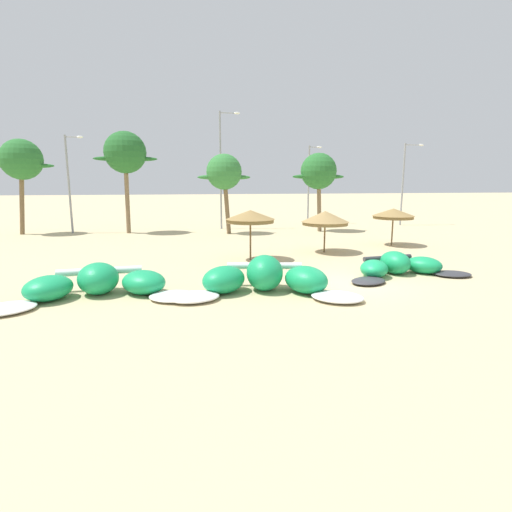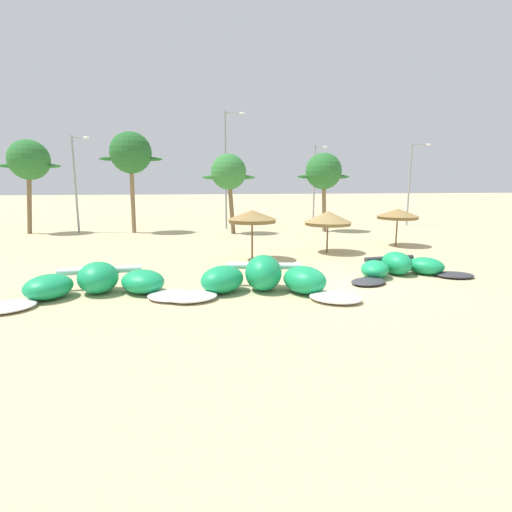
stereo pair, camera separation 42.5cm
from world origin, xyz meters
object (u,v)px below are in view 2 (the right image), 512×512
(lamppost_west, at_px, (76,179))
(lamppost_east, at_px, (411,179))
(beach_umbrella_near_van, at_px, (252,216))
(palm_center_left, at_px, (324,172))
(lamppost_west_center, at_px, (227,165))
(kite_far_left, at_px, (97,284))
(kite_left, at_px, (263,279))
(kite_left_of_center, at_px, (401,267))
(lamppost_east_center, at_px, (315,180))
(beach_umbrella_middle, at_px, (328,218))
(palm_leftmost, at_px, (29,161))
(beach_umbrella_near_palms, at_px, (398,214))
(palm_left_of_gap, at_px, (229,173))
(palm_left, at_px, (131,154))

(lamppost_west, distance_m, lamppost_east, 31.43)
(beach_umbrella_near_van, bearing_deg, palm_center_left, 55.98)
(lamppost_west_center, distance_m, lamppost_east, 18.46)
(kite_far_left, bearing_deg, lamppost_east, 40.18)
(kite_far_left, distance_m, lamppost_east, 33.82)
(beach_umbrella_near_van, xyz_separation_m, lamppost_east, (18.57, 15.53, 2.16))
(kite_left, height_order, kite_left_of_center, kite_left)
(palm_center_left, height_order, lamppost_east_center, lamppost_east_center)
(kite_left_of_center, distance_m, lamppost_east_center, 24.24)
(kite_left_of_center, relative_size, lamppost_west_center, 0.61)
(beach_umbrella_middle, height_order, palm_leftmost, palm_leftmost)
(beach_umbrella_near_palms, bearing_deg, lamppost_east_center, 93.82)
(kite_left, height_order, lamppost_east_center, lamppost_east_center)
(palm_leftmost, distance_m, palm_left_of_gap, 16.64)
(lamppost_east, bearing_deg, palm_left_of_gap, -169.56)
(kite_left_of_center, relative_size, palm_leftmost, 0.83)
(beach_umbrella_near_van, xyz_separation_m, lamppost_east_center, (9.60, 18.66, 2.04))
(kite_left_of_center, bearing_deg, palm_left, 127.13)
(kite_far_left, relative_size, palm_center_left, 1.15)
(kite_far_left, relative_size, palm_left, 0.93)
(beach_umbrella_near_van, bearing_deg, beach_umbrella_middle, 18.07)
(palm_left, distance_m, palm_left_of_gap, 8.45)
(beach_umbrella_near_van, relative_size, beach_umbrella_near_palms, 0.99)
(kite_far_left, relative_size, palm_left_of_gap, 1.19)
(kite_far_left, relative_size, beach_umbrella_near_van, 2.80)
(kite_left_of_center, height_order, beach_umbrella_near_van, beach_umbrella_near_van)
(beach_umbrella_near_van, height_order, lamppost_east, lamppost_east)
(beach_umbrella_near_van, distance_m, lamppost_east_center, 21.08)
(kite_left_of_center, xyz_separation_m, lamppost_west_center, (-6.11, 20.69, 5.47))
(beach_umbrella_near_palms, relative_size, lamppost_west, 0.35)
(palm_leftmost, relative_size, palm_left, 0.92)
(beach_umbrella_middle, relative_size, palm_left, 0.35)
(palm_leftmost, relative_size, lamppost_west_center, 0.74)
(kite_far_left, xyz_separation_m, palm_leftmost, (-9.37, 20.95, 5.62))
(palm_left, xyz_separation_m, lamppost_west_center, (8.29, 1.66, -0.82))
(beach_umbrella_near_palms, bearing_deg, palm_leftmost, 157.15)
(kite_far_left, xyz_separation_m, lamppost_west_center, (7.23, 21.81, 5.41))
(palm_leftmost, xyz_separation_m, lamppost_west, (3.60, 0.09, -1.49))
(beach_umbrella_near_palms, height_order, lamppost_west, lamppost_west)
(beach_umbrella_near_palms, bearing_deg, palm_center_left, 104.79)
(beach_umbrella_middle, distance_m, beach_umbrella_near_palms, 5.90)
(palm_leftmost, xyz_separation_m, lamppost_east_center, (26.05, 3.83, -1.59))
(kite_left, xyz_separation_m, palm_left_of_gap, (0.57, 18.89, 4.56))
(lamppost_west, height_order, lamppost_east_center, lamppost_west)
(kite_left, bearing_deg, beach_umbrella_near_palms, 42.24)
(palm_center_left, bearing_deg, beach_umbrella_near_palms, -75.21)
(beach_umbrella_near_van, xyz_separation_m, beach_umbrella_near_palms, (10.62, 3.43, -0.26))
(kite_left, bearing_deg, lamppost_west, 119.38)
(beach_umbrella_near_palms, height_order, palm_left, palm_left)
(lamppost_west_center, bearing_deg, beach_umbrella_near_van, -90.57)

